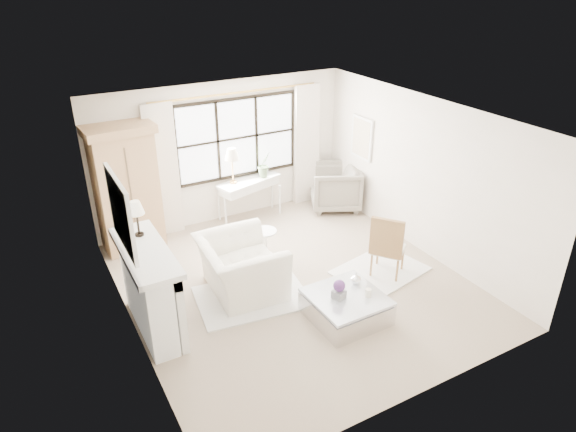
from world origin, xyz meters
name	(u,v)px	position (x,y,z in m)	size (l,w,h in m)	color
floor	(294,283)	(0.00, 0.00, 0.00)	(5.50, 5.50, 0.00)	tan
ceiling	(295,118)	(0.00, 0.00, 2.70)	(5.50, 5.50, 0.00)	white
wall_back	(223,153)	(0.00, 2.75, 1.35)	(5.00, 5.00, 0.00)	white
wall_front	(424,304)	(0.00, -2.75, 1.35)	(5.00, 5.00, 0.00)	beige
wall_left	(124,248)	(-2.50, 0.00, 1.35)	(5.50, 5.50, 0.00)	beige
wall_right	(423,176)	(2.50, 0.00, 1.35)	(5.50, 5.50, 0.00)	silver
window_pane	(237,138)	(0.30, 2.73, 1.60)	(2.40, 0.02, 1.50)	silver
window_frame	(237,138)	(0.30, 2.72, 1.60)	(2.50, 0.04, 1.50)	black
curtain_rod	(236,93)	(0.30, 2.67, 2.47)	(0.04, 0.04, 3.30)	#B4893E
curtain_left	(163,171)	(-1.20, 2.65, 1.24)	(0.55, 0.10, 2.47)	beige
curtain_right	(307,145)	(1.80, 2.65, 1.24)	(0.55, 0.10, 2.47)	white
fireplace	(148,289)	(-2.27, 0.00, 0.65)	(0.58, 1.66, 1.26)	silver
mirror_frame	(121,213)	(-2.47, 0.00, 1.84)	(0.05, 1.15, 0.95)	silver
mirror_glass	(123,212)	(-2.44, 0.00, 1.84)	(0.02, 1.00, 0.80)	silver
art_frame	(362,138)	(2.47, 1.70, 1.55)	(0.04, 0.62, 0.82)	silver
art_canvas	(361,138)	(2.45, 1.70, 1.55)	(0.01, 0.52, 0.72)	beige
mantel_lamp	(136,209)	(-2.20, 0.41, 1.65)	(0.22, 0.22, 0.51)	black
armoire	(126,187)	(-1.91, 2.46, 1.14)	(1.16, 0.77, 2.24)	tan
console_table	(250,198)	(0.41, 2.51, 0.40)	(1.37, 0.78, 0.80)	white
console_lamp	(232,155)	(0.09, 2.53, 1.36)	(0.28, 0.28, 0.69)	#AB7B3B
orchid_plant	(264,165)	(0.76, 2.52, 1.05)	(0.27, 0.22, 0.50)	#5E7B52
side_table	(265,239)	(-0.02, 0.98, 0.33)	(0.40, 0.40, 0.51)	white
rug_left	(252,297)	(-0.76, -0.03, 0.01)	(1.65, 1.16, 0.03)	silver
rug_right	(380,271)	(1.42, -0.39, 0.01)	(1.42, 1.06, 0.03)	white
club_armchair	(241,267)	(-0.81, 0.24, 0.43)	(1.31, 1.15, 0.85)	white
wingback_chair	(335,187)	(2.14, 2.06, 0.45)	(0.96, 0.99, 0.90)	gray
french_chair	(387,258)	(1.44, -0.50, 0.31)	(0.68, 0.68, 1.08)	#A27444
coffee_table	(346,307)	(0.21, -1.12, 0.18)	(1.01, 1.01, 0.38)	silver
planter_box	(339,294)	(0.08, -1.11, 0.44)	(0.16, 0.16, 0.12)	slate
planter_flowers	(339,286)	(0.08, -1.11, 0.58)	(0.17, 0.17, 0.17)	#562C6E
pillar_candle	(368,293)	(0.46, -1.28, 0.44)	(0.09, 0.09, 0.12)	white
coffee_vase	(356,278)	(0.51, -0.93, 0.47)	(0.16, 0.16, 0.17)	white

